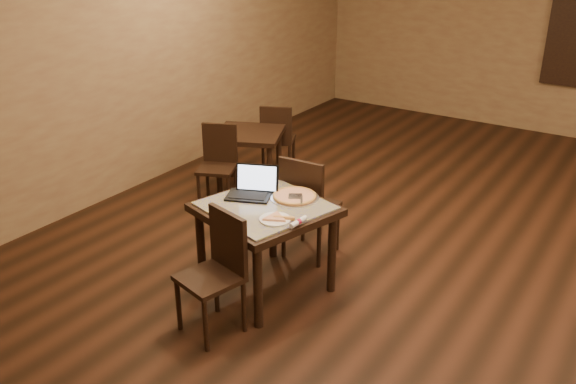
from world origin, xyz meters
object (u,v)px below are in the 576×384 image
Objects in this scene: tiled_table at (265,217)px; laptop at (253,188)px; chair_main_near at (218,266)px; other_table_b at (249,141)px; other_table_b_chair_near at (218,160)px; other_table_b_chair_far at (277,136)px; pizza_pan at (295,197)px; chair_main_far at (307,202)px.

laptop reaches higher than tiled_table.
other_table_b is (-1.41, 2.25, 0.03)m from chair_main_near.
chair_main_near is at bearing -74.64° from other_table_b_chair_near.
chair_main_near is 2.21× the size of laptop.
laptop reaches higher than other_table_b_chair_far.
pizza_pan reaches higher than other_table_b.
tiled_table is 2.54m from other_table_b_chair_far.
other_table_b_chair_far is at bearing 130.47° from chair_main_near.
chair_main_far is 1.72m from other_table_b.
other_table_b_chair_near reaches higher than other_table_b.
chair_main_far reaches higher than pizza_pan.
chair_main_near reaches higher than other_table_b.
laptop is 0.35m from pizza_pan.
other_table_b_chair_near is at bearing 150.28° from pizza_pan.
other_table_b_chair_far is at bearing 62.29° from other_table_b_chair_near.
other_table_b_chair_near reaches higher than tiled_table.
pizza_pan is at bearing -53.94° from other_table_b_chair_near.
tiled_table is 1.17× the size of chair_main_far.
chair_main_far is at bearing -60.29° from other_table_b.
chair_main_near is at bearing -72.29° from tiled_table.
pizza_pan is at bearing 97.35° from chair_main_near.
pizza_pan is 0.42× the size of other_table_b.
pizza_pan is (0.12, 0.24, 0.11)m from tiled_table.
chair_main_far is (0.00, 0.61, -0.11)m from tiled_table.
tiled_table is 0.62m from chair_main_far.
tiled_table is at bearing -73.80° from other_table_b.
other_table_b is 1.09× the size of other_table_b_chair_far.
chair_main_far is (-0.01, 1.24, 0.03)m from chair_main_near.
other_table_b_chair_far is at bearing 62.29° from other_table_b.
other_table_b is (-1.19, 1.52, -0.27)m from laptop.
chair_main_near reaches higher than tiled_table.
other_table_b_chair_near is 1.00× the size of other_table_b_chair_far.
other_table_b_chair_far is (-1.36, 2.14, -0.17)m from tiled_table.
chair_main_far is 1.13× the size of other_table_b_chair_far.
laptop reaches higher than chair_main_far.
pizza_pan is at bearing -0.51° from laptop.
pizza_pan is 1.79m from other_table_b_chair_near.
pizza_pan is at bearing 79.33° from tiled_table.
other_table_b is at bearing 104.71° from laptop.
laptop is at bearing 167.96° from tiled_table.
chair_main_far is 1.51m from other_table_b_chair_near.
chair_main_near is at bearing 92.27° from other_table_b_chair_far.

